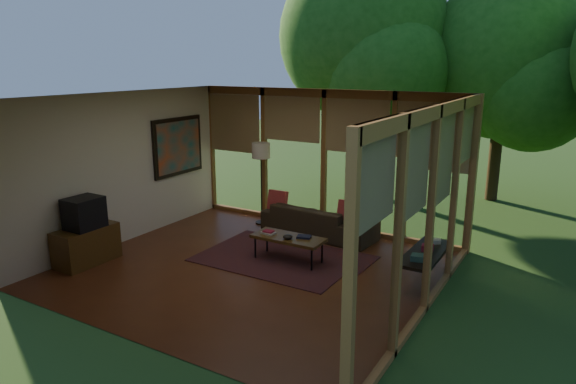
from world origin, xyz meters
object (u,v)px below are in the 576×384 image
Objects in this scene: media_cabinet at (87,245)px; floor_lamp at (261,155)px; television at (84,213)px; coffee_table at (288,239)px; side_console at (421,254)px; sofa at (313,220)px.

media_cabinet is 3.63m from floor_lamp.
television is 0.46× the size of coffee_table.
floor_lamp is 3.87m from side_console.
television is 0.33× the size of floor_lamp.
side_console reaches higher than coffee_table.
side_console is at bearing -17.22° from floor_lamp.
media_cabinet is 3.28m from coffee_table.
side_console is (2.08, 0.38, 0.02)m from coffee_table.
coffee_table is (1.50, -1.49, -1.01)m from floor_lamp.
floor_lamp is at bearing 135.22° from coffee_table.
television is 3.30m from coffee_table.
television is at bearing -111.68° from floor_lamp.
floor_lamp is (1.30, 3.21, 1.11)m from media_cabinet.
floor_lamp is at bearing 162.78° from side_console.
floor_lamp is (1.28, 3.21, 0.56)m from television.
sofa is 1.60× the size of coffee_table.
side_console is (2.37, -1.03, 0.13)m from sofa.
sofa reaches higher than side_console.
coffee_table is at bearing 31.67° from media_cabinet.
sofa is 1.17× the size of floor_lamp.
television is at bearing 55.54° from sofa.
media_cabinet is at bearing -148.33° from coffee_table.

